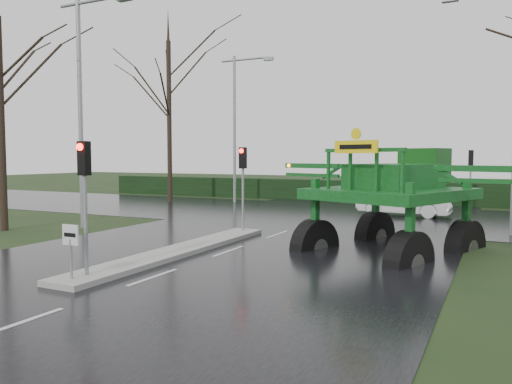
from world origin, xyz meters
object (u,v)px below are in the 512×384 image
at_px(traffic_signal_mid, 243,171).
at_px(street_light_right, 509,85).
at_px(traffic_signal_near, 84,179).
at_px(white_sedan, 403,216).
at_px(traffic_signal_far, 471,167).
at_px(keep_left_sign, 71,243).
at_px(street_light_left_near, 85,91).
at_px(street_light_left_far, 238,115).
at_px(crop_sprayer, 320,179).

relative_size(traffic_signal_mid, street_light_right, 0.35).
bearing_deg(traffic_signal_near, white_sedan, 75.09).
relative_size(traffic_signal_mid, traffic_signal_far, 1.00).
distance_m(keep_left_sign, street_light_left_near, 11.32).
height_order(keep_left_sign, traffic_signal_far, traffic_signal_far).
distance_m(traffic_signal_near, traffic_signal_mid, 8.50).
height_order(street_light_left_near, street_light_left_far, same).
height_order(traffic_signal_far, crop_sprayer, crop_sprayer).
relative_size(keep_left_sign, traffic_signal_mid, 0.38).
relative_size(crop_sprayer, white_sedan, 1.78).
bearing_deg(street_light_right, traffic_signal_far, 101.95).
bearing_deg(street_light_left_far, traffic_signal_mid, -61.14).
distance_m(street_light_left_near, street_light_left_far, 14.00).
bearing_deg(white_sedan, traffic_signal_mid, 153.83).
bearing_deg(traffic_signal_near, street_light_left_near, 134.53).
height_order(traffic_signal_near, street_light_left_near, street_light_left_near).
xyz_separation_m(keep_left_sign, traffic_signal_mid, (0.00, 8.99, 1.53)).
height_order(traffic_signal_far, street_light_right, street_light_right).
height_order(street_light_left_near, crop_sprayer, street_light_left_near).
bearing_deg(white_sedan, street_light_left_far, 75.47).
xyz_separation_m(traffic_signal_near, street_light_right, (9.49, 13.01, 3.40)).
distance_m(street_light_right, street_light_left_far, 18.24).
bearing_deg(traffic_signal_far, crop_sprayer, 73.71).
height_order(traffic_signal_near, traffic_signal_mid, same).
distance_m(traffic_signal_near, crop_sprayer, 8.02).
xyz_separation_m(keep_left_sign, street_light_left_far, (-6.89, 21.50, 4.93)).
height_order(traffic_signal_mid, crop_sprayer, crop_sprayer).
relative_size(street_light_left_far, white_sedan, 2.11).
distance_m(keep_left_sign, traffic_signal_far, 22.93).
distance_m(traffic_signal_near, street_light_right, 16.46).
height_order(street_light_left_near, street_light_right, same).
relative_size(traffic_signal_near, traffic_signal_far, 1.00).
distance_m(traffic_signal_near, street_light_left_far, 22.37).
bearing_deg(keep_left_sign, traffic_signal_far, 70.07).
relative_size(keep_left_sign, traffic_signal_near, 0.38).
relative_size(street_light_left_near, crop_sprayer, 1.18).
bearing_deg(crop_sprayer, street_light_right, 67.02).
xyz_separation_m(street_light_left_near, street_light_left_far, (0.00, 14.00, 0.00)).
relative_size(traffic_signal_mid, street_light_left_near, 0.35).
relative_size(street_light_left_near, street_light_left_far, 1.00).
bearing_deg(street_light_right, traffic_signal_near, -126.13).
distance_m(traffic_signal_far, street_light_left_near, 20.58).
xyz_separation_m(traffic_signal_near, white_sedan, (4.74, 17.81, -2.59)).
height_order(traffic_signal_far, street_light_left_far, street_light_left_far).
relative_size(street_light_right, white_sedan, 2.11).
height_order(traffic_signal_near, crop_sprayer, crop_sprayer).
bearing_deg(traffic_signal_mid, street_light_left_far, 118.86).
bearing_deg(white_sedan, street_light_left_near, 133.69).
relative_size(traffic_signal_far, street_light_left_far, 0.35).
bearing_deg(keep_left_sign, street_light_right, 54.88).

